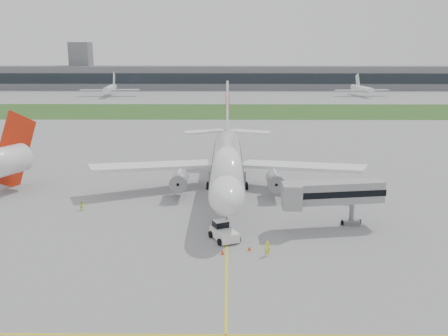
{
  "coord_description": "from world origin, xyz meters",
  "views": [
    {
      "loc": [
        0.17,
        -79.15,
        24.59
      ],
      "look_at": [
        -0.53,
        2.0,
        5.02
      ],
      "focal_mm": 40.0,
      "sensor_mm": 36.0,
      "label": 1
    }
  ],
  "objects_px": {
    "jet_bridge": "(328,193)",
    "neighbor_aircraft": "(1,161)",
    "ground_crew_near": "(267,248)",
    "airliner": "(227,160)",
    "pushback_tug": "(223,231)"
  },
  "relations": [
    {
      "from": "pushback_tug",
      "to": "ground_crew_near",
      "type": "xyz_separation_m",
      "value": [
        5.36,
        -5.46,
        -0.08
      ]
    },
    {
      "from": "airliner",
      "to": "jet_bridge",
      "type": "xyz_separation_m",
      "value": [
        14.07,
        -17.62,
        -0.64
      ]
    },
    {
      "from": "ground_crew_near",
      "to": "neighbor_aircraft",
      "type": "distance_m",
      "value": 51.18
    },
    {
      "from": "ground_crew_near",
      "to": "neighbor_aircraft",
      "type": "xyz_separation_m",
      "value": [
        -43.65,
        26.29,
        4.8
      ]
    },
    {
      "from": "jet_bridge",
      "to": "neighbor_aircraft",
      "type": "xyz_separation_m",
      "value": [
        -52.81,
        16.35,
        0.75
      ]
    },
    {
      "from": "jet_bridge",
      "to": "neighbor_aircraft",
      "type": "relative_size",
      "value": 0.81
    },
    {
      "from": "ground_crew_near",
      "to": "airliner",
      "type": "bearing_deg",
      "value": -77.02
    },
    {
      "from": "jet_bridge",
      "to": "neighbor_aircraft",
      "type": "height_order",
      "value": "neighbor_aircraft"
    },
    {
      "from": "airliner",
      "to": "jet_bridge",
      "type": "bearing_deg",
      "value": -51.4
    },
    {
      "from": "ground_crew_near",
      "to": "pushback_tug",
      "type": "bearing_deg",
      "value": -42.62
    },
    {
      "from": "airliner",
      "to": "jet_bridge",
      "type": "distance_m",
      "value": 22.56
    },
    {
      "from": "pushback_tug",
      "to": "neighbor_aircraft",
      "type": "height_order",
      "value": "neighbor_aircraft"
    },
    {
      "from": "airliner",
      "to": "jet_bridge",
      "type": "relative_size",
      "value": 3.71
    },
    {
      "from": "pushback_tug",
      "to": "neighbor_aircraft",
      "type": "distance_m",
      "value": 43.84
    },
    {
      "from": "jet_bridge",
      "to": "ground_crew_near",
      "type": "bearing_deg",
      "value": -141.68
    }
  ]
}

